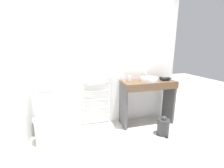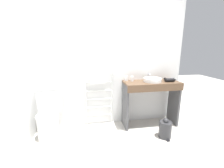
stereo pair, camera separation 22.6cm
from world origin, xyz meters
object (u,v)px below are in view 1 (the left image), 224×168
at_px(towel_radiator, 97,88).
at_px(cup_near_edge, 129,78).
at_px(toilet, 46,122).
at_px(trash_bin, 163,126).
at_px(sink_basin, 149,79).
at_px(hair_dryer, 166,79).
at_px(cup_near_wall, 123,78).

distance_m(towel_radiator, cup_near_edge, 0.66).
xyz_separation_m(toilet, towel_radiator, (0.89, 0.28, 0.44)).
relative_size(cup_near_edge, trash_bin, 0.28).
height_order(toilet, cup_near_edge, cup_near_edge).
relative_size(toilet, trash_bin, 2.09).
bearing_deg(trash_bin, sink_basin, 99.47).
height_order(toilet, hair_dryer, hair_dryer).
xyz_separation_m(sink_basin, cup_near_wall, (-0.47, 0.16, 0.01)).
distance_m(towel_radiator, trash_bin, 1.40).
height_order(cup_near_edge, trash_bin, cup_near_edge).
height_order(towel_radiator, sink_basin, towel_radiator).
bearing_deg(hair_dryer, cup_near_edge, 167.07).
height_order(toilet, cup_near_wall, cup_near_wall).
distance_m(toilet, towel_radiator, 1.03).
xyz_separation_m(cup_near_wall, hair_dryer, (0.80, -0.21, -0.02)).
bearing_deg(hair_dryer, towel_radiator, 169.61).
distance_m(toilet, hair_dryer, 2.31).
relative_size(towel_radiator, trash_bin, 3.03).
xyz_separation_m(sink_basin, hair_dryer, (0.33, -0.05, -0.00)).
distance_m(cup_near_edge, hair_dryer, 0.72).
xyz_separation_m(cup_near_wall, cup_near_edge, (0.10, -0.05, -0.00)).
xyz_separation_m(cup_near_edge, hair_dryer, (0.70, -0.16, -0.01)).
xyz_separation_m(cup_near_wall, trash_bin, (0.55, -0.62, -0.79)).
relative_size(toilet, cup_near_wall, 7.43).
distance_m(sink_basin, cup_near_wall, 0.50).
height_order(cup_near_wall, trash_bin, cup_near_wall).
bearing_deg(hair_dryer, toilet, -178.98).
distance_m(sink_basin, hair_dryer, 0.33).
bearing_deg(cup_near_edge, trash_bin, -52.06).
bearing_deg(cup_near_wall, toilet, -169.91).
height_order(towel_radiator, cup_near_wall, towel_radiator).
xyz_separation_m(toilet, hair_dryer, (2.23, 0.04, 0.60)).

